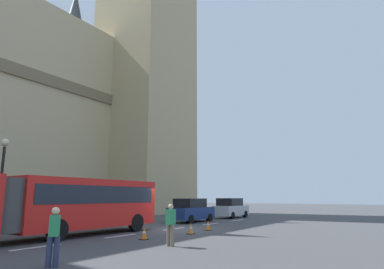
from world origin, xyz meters
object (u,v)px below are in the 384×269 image
(traffic_cone_west, at_px, (144,233))
(sedan_trailing, at_px, (231,208))
(traffic_cone_east, at_px, (208,225))
(street_lamp, at_px, (1,177))
(pedestrian_near_cones, at_px, (54,234))
(traffic_cone_middle, at_px, (191,229))
(pedestrian_by_kerb, at_px, (171,223))
(sedan_lead, at_px, (191,210))

(traffic_cone_west, bearing_deg, sedan_trailing, 13.10)
(traffic_cone_east, height_order, street_lamp, street_lamp)
(street_lamp, xyz_separation_m, pedestrian_near_cones, (-3.59, -10.42, -2.14))
(street_lamp, bearing_deg, sedan_trailing, -13.15)
(traffic_cone_middle, height_order, street_lamp, street_lamp)
(street_lamp, distance_m, pedestrian_by_kerb, 11.11)
(sedan_trailing, height_order, pedestrian_by_kerb, sedan_trailing)
(street_lamp, height_order, pedestrian_by_kerb, street_lamp)
(traffic_cone_middle, bearing_deg, sedan_lead, 33.32)
(traffic_cone_east, relative_size, pedestrian_near_cones, 0.34)
(sedan_lead, relative_size, traffic_cone_east, 7.59)
(sedan_trailing, xyz_separation_m, pedestrian_by_kerb, (-17.87, -6.26, -0.00))
(traffic_cone_west, relative_size, traffic_cone_middle, 1.00)
(traffic_cone_west, height_order, pedestrian_near_cones, pedestrian_near_cones)
(traffic_cone_east, bearing_deg, street_lamp, 132.52)
(traffic_cone_middle, height_order, pedestrian_by_kerb, pedestrian_by_kerb)
(traffic_cone_west, distance_m, pedestrian_near_cones, 6.49)
(traffic_cone_west, xyz_separation_m, street_lamp, (-2.57, 8.45, 2.77))
(sedan_trailing, xyz_separation_m, traffic_cone_east, (-11.38, -4.22, -0.63))
(street_lamp, relative_size, pedestrian_by_kerb, 3.12)
(traffic_cone_middle, bearing_deg, sedan_trailing, 18.09)
(sedan_lead, height_order, traffic_cone_west, sedan_lead)
(traffic_cone_west, bearing_deg, sedan_lead, 21.87)
(sedan_trailing, bearing_deg, pedestrian_near_cones, -165.65)
(traffic_cone_east, relative_size, pedestrian_by_kerb, 0.34)
(sedan_trailing, bearing_deg, traffic_cone_middle, -161.91)
(traffic_cone_west, height_order, street_lamp, street_lamp)
(traffic_cone_west, xyz_separation_m, pedestrian_by_kerb, (-1.03, -2.34, 0.63))
(sedan_lead, bearing_deg, street_lamp, 161.40)
(traffic_cone_west, bearing_deg, pedestrian_by_kerb, -113.83)
(sedan_lead, xyz_separation_m, street_lamp, (-12.85, 4.33, 2.14))
(traffic_cone_east, relative_size, street_lamp, 0.11)
(sedan_lead, relative_size, sedan_trailing, 1.00)
(pedestrian_near_cones, height_order, pedestrian_by_kerb, same)
(traffic_cone_middle, height_order, pedestrian_near_cones, pedestrian_near_cones)
(sedan_trailing, relative_size, street_lamp, 0.83)
(sedan_trailing, xyz_separation_m, street_lamp, (-19.41, 4.54, 2.14))
(traffic_cone_middle, height_order, traffic_cone_east, same)
(sedan_trailing, height_order, traffic_cone_west, sedan_trailing)
(traffic_cone_west, distance_m, street_lamp, 9.26)
(traffic_cone_east, height_order, pedestrian_by_kerb, pedestrian_by_kerb)
(traffic_cone_east, height_order, pedestrian_near_cones, pedestrian_near_cones)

